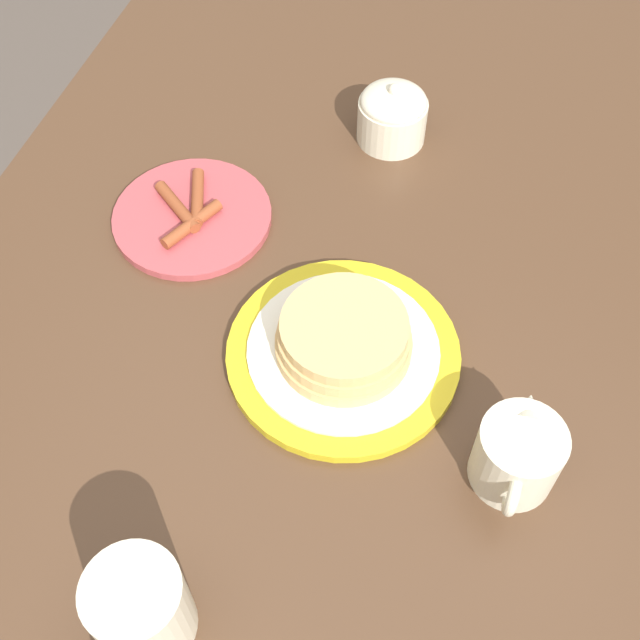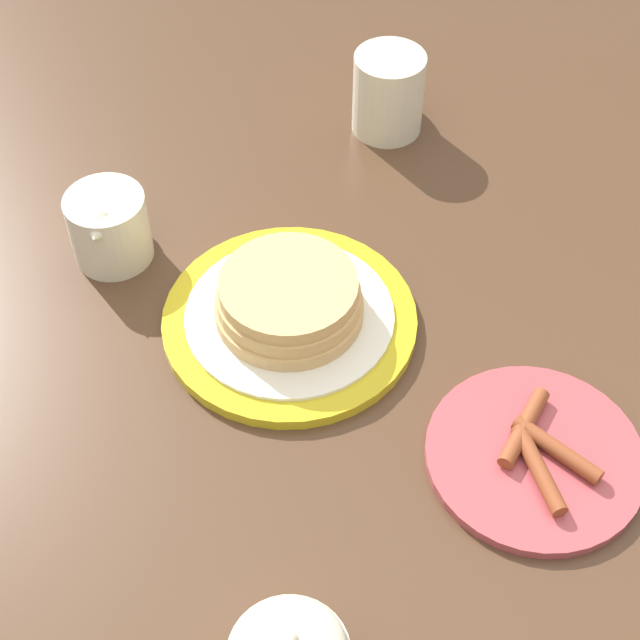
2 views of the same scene
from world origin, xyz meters
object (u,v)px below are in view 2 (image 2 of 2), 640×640
Objects in this scene: creamer_pitcher at (109,226)px; pancake_plate at (289,310)px; side_plate_bacon at (535,455)px; coffee_mug at (388,91)px.

pancake_plate is at bearing -113.64° from creamer_pitcher.
side_plate_bacon is 0.46m from coffee_mug.
side_plate_bacon is 1.63× the size of creamer_pitcher.
creamer_pitcher is at bearing 130.04° from coffee_mug.
creamer_pitcher is at bearing 61.93° from side_plate_bacon.
pancake_plate is at bearing 58.48° from side_plate_bacon.
pancake_plate is 2.11× the size of creamer_pitcher.
coffee_mug reaches higher than pancake_plate.
pancake_plate reaches higher than side_plate_bacon.
pancake_plate is 0.26m from side_plate_bacon.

